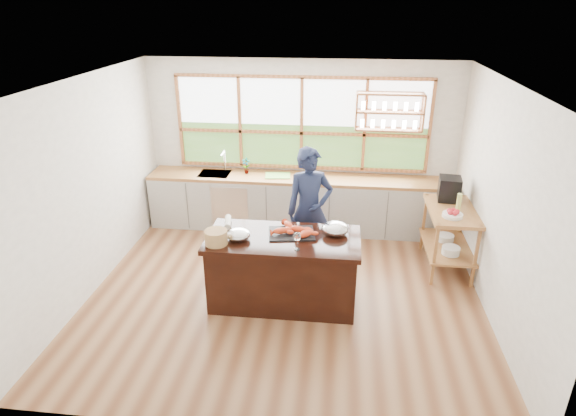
% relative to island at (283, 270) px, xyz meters
% --- Properties ---
extents(ground_plane, '(5.00, 5.00, 0.00)m').
position_rel_island_xyz_m(ground_plane, '(0.00, 0.20, -0.45)').
color(ground_plane, '#986944').
extents(room_shell, '(5.02, 4.52, 2.71)m').
position_rel_island_xyz_m(room_shell, '(0.02, 0.71, 1.30)').
color(room_shell, white).
rests_on(room_shell, ground_plane).
extents(back_counter, '(4.90, 0.63, 0.90)m').
position_rel_island_xyz_m(back_counter, '(-0.02, 2.14, 0.00)').
color(back_counter, '#B6B4AD').
rests_on(back_counter, ground_plane).
extents(right_shelf_unit, '(0.62, 1.10, 0.90)m').
position_rel_island_xyz_m(right_shelf_unit, '(2.19, 1.09, 0.15)').
color(right_shelf_unit, olive).
rests_on(right_shelf_unit, ground_plane).
extents(island, '(1.85, 0.90, 0.90)m').
position_rel_island_xyz_m(island, '(0.00, 0.00, 0.00)').
color(island, black).
rests_on(island, ground_plane).
extents(cook, '(0.74, 0.60, 1.76)m').
position_rel_island_xyz_m(cook, '(0.25, 0.88, 0.43)').
color(cook, '#181F3C').
rests_on(cook, ground_plane).
extents(potted_plant, '(0.14, 0.10, 0.26)m').
position_rel_island_xyz_m(potted_plant, '(-0.88, 2.20, 0.58)').
color(potted_plant, slate).
rests_on(potted_plant, back_counter).
extents(cutting_board, '(0.43, 0.34, 0.01)m').
position_rel_island_xyz_m(cutting_board, '(-0.35, 2.14, 0.45)').
color(cutting_board, '#6EB445').
rests_on(cutting_board, back_counter).
extents(espresso_machine, '(0.33, 0.35, 0.34)m').
position_rel_island_xyz_m(espresso_machine, '(2.19, 1.43, 0.61)').
color(espresso_machine, black).
rests_on(espresso_machine, right_shelf_unit).
extents(wine_bottle, '(0.07, 0.07, 0.26)m').
position_rel_island_xyz_m(wine_bottle, '(2.24, 1.01, 0.58)').
color(wine_bottle, '#BAC75B').
rests_on(wine_bottle, right_shelf_unit).
extents(fruit_bowl, '(0.26, 0.26, 0.11)m').
position_rel_island_xyz_m(fruit_bowl, '(2.14, 0.84, 0.49)').
color(fruit_bowl, white).
rests_on(fruit_bowl, right_shelf_unit).
extents(slate_board, '(0.61, 0.48, 0.02)m').
position_rel_island_xyz_m(slate_board, '(0.09, 0.10, 0.45)').
color(slate_board, black).
rests_on(slate_board, island).
extents(lobster_pile, '(0.52, 0.44, 0.08)m').
position_rel_island_xyz_m(lobster_pile, '(0.11, 0.10, 0.50)').
color(lobster_pile, '#E84815').
rests_on(lobster_pile, slate_board).
extents(mixing_bowl_left, '(0.29, 0.29, 0.14)m').
position_rel_island_xyz_m(mixing_bowl_left, '(-0.52, -0.10, 0.51)').
color(mixing_bowl_left, silver).
rests_on(mixing_bowl_left, island).
extents(mixing_bowl_right, '(0.33, 0.33, 0.16)m').
position_rel_island_xyz_m(mixing_bowl_right, '(0.62, 0.17, 0.52)').
color(mixing_bowl_right, silver).
rests_on(mixing_bowl_right, island).
extents(wine_glass, '(0.08, 0.08, 0.22)m').
position_rel_island_xyz_m(wine_glass, '(0.20, -0.28, 0.61)').
color(wine_glass, white).
rests_on(wine_glass, island).
extents(wicker_basket, '(0.27, 0.27, 0.17)m').
position_rel_island_xyz_m(wicker_basket, '(-0.76, -0.25, 0.53)').
color(wicker_basket, '#B18A4B').
rests_on(wicker_basket, island).
extents(parchment_roll, '(0.14, 0.31, 0.08)m').
position_rel_island_xyz_m(parchment_roll, '(-0.74, 0.27, 0.49)').
color(parchment_roll, silver).
rests_on(parchment_roll, island).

